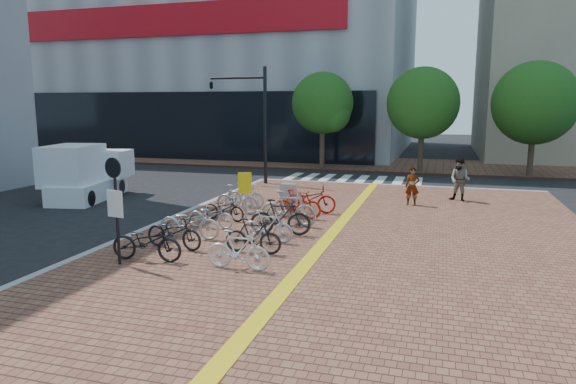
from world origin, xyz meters
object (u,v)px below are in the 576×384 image
(bike_4, at_px, (224,208))
(bike_7, at_px, (238,250))
(bike_5, at_px, (237,199))
(bike_11, at_px, (289,208))
(bike_2, at_px, (189,222))
(bike_10, at_px, (280,217))
(bike_9, at_px, (267,226))
(pedestrian_b, at_px, (460,180))
(bike_8, at_px, (253,236))
(bike_6, at_px, (246,195))
(bike_1, at_px, (174,232))
(utility_box, at_px, (288,200))
(bike_0, at_px, (147,242))
(notice_sign, at_px, (115,198))
(bike_13, at_px, (309,199))
(box_truck, at_px, (86,174))
(pedestrian_a, at_px, (412,186))
(bike_3, at_px, (211,215))
(bike_12, at_px, (297,204))
(yellow_sign, at_px, (245,187))
(traffic_light_pole, at_px, (240,104))

(bike_4, height_order, bike_7, bike_7)
(bike_5, height_order, bike_11, bike_11)
(bike_2, relative_size, bike_10, 1.02)
(bike_9, distance_m, pedestrian_b, 10.10)
(bike_10, bearing_deg, bike_8, 165.28)
(bike_6, xyz_separation_m, bike_11, (2.45, -2.38, 0.09))
(bike_2, height_order, bike_11, bike_11)
(bike_4, bearing_deg, bike_1, -168.21)
(bike_6, distance_m, utility_box, 2.21)
(bike_0, height_order, notice_sign, notice_sign)
(bike_8, bearing_deg, bike_11, -0.75)
(bike_6, height_order, pedestrian_b, pedestrian_b)
(bike_10, distance_m, bike_13, 3.41)
(bike_8, bearing_deg, bike_2, 68.75)
(bike_5, bearing_deg, box_truck, 86.90)
(bike_1, height_order, pedestrian_a, pedestrian_a)
(bike_8, xyz_separation_m, notice_sign, (-2.90, -1.93, 1.24))
(bike_10, bearing_deg, bike_2, 103.95)
(pedestrian_b, bearing_deg, bike_4, -117.87)
(bike_8, xyz_separation_m, bike_10, (0.13, 2.06, 0.08))
(pedestrian_a, xyz_separation_m, box_truck, (-13.79, -2.01, 0.23))
(bike_0, bearing_deg, bike_3, -5.12)
(bike_8, height_order, pedestrian_b, pedestrian_b)
(pedestrian_a, height_order, utility_box, pedestrian_a)
(utility_box, bearing_deg, bike_1, -110.06)
(bike_2, relative_size, bike_4, 1.19)
(bike_4, height_order, bike_6, bike_6)
(bike_6, distance_m, bike_9, 5.19)
(bike_1, height_order, notice_sign, notice_sign)
(bike_4, xyz_separation_m, bike_6, (-0.09, 2.31, 0.06))
(bike_3, bearing_deg, notice_sign, 172.78)
(bike_5, relative_size, pedestrian_a, 1.16)
(bike_2, xyz_separation_m, bike_9, (2.38, 0.29, -0.03))
(bike_1, distance_m, bike_2, 1.09)
(bike_2, xyz_separation_m, bike_12, (2.38, 3.56, 0.01))
(bike_7, distance_m, notice_sign, 3.32)
(bike_10, height_order, box_truck, box_truck)
(yellow_sign, bearing_deg, box_truck, 163.55)
(bike_6, height_order, pedestrian_a, pedestrian_a)
(bike_7, bearing_deg, pedestrian_a, -20.44)
(bike_4, bearing_deg, bike_0, -169.76)
(bike_12, height_order, notice_sign, notice_sign)
(bike_5, relative_size, bike_12, 1.03)
(bike_0, xyz_separation_m, traffic_light_pole, (-2.70, 13.27, 3.51))
(bike_8, xyz_separation_m, bike_9, (0.01, 1.18, -0.01))
(bike_3, relative_size, traffic_light_pole, 0.27)
(bike_3, bearing_deg, bike_5, 0.85)
(bike_5, distance_m, bike_6, 1.11)
(bike_13, bearing_deg, bike_12, 162.34)
(bike_0, xyz_separation_m, utility_box, (1.95, 6.28, 0.08))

